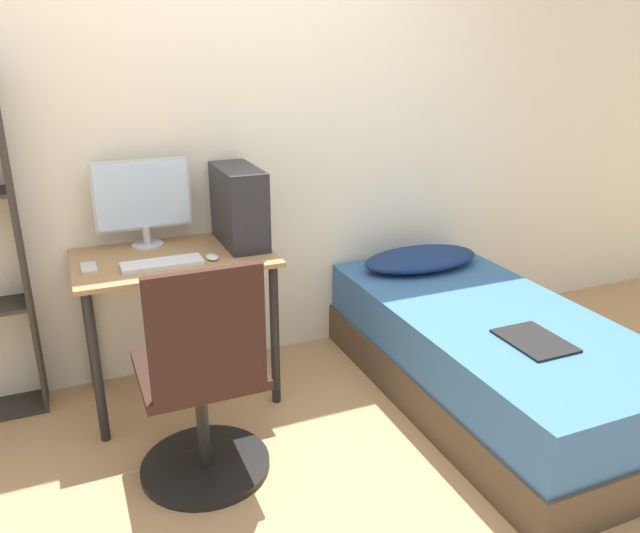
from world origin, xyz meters
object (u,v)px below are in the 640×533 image
(office_chair, at_px, (204,397))
(pc_tower, at_px, (239,206))
(monitor, at_px, (143,199))
(keyboard, at_px, (162,264))
(bed, at_px, (489,356))

(office_chair, relative_size, pc_tower, 2.27)
(monitor, height_order, keyboard, monitor)
(office_chair, relative_size, monitor, 2.09)
(office_chair, height_order, monitor, monitor)
(office_chair, relative_size, keyboard, 2.69)
(office_chair, height_order, pc_tower, pc_tower)
(monitor, relative_size, pc_tower, 1.08)
(bed, distance_m, monitor, 1.88)
(monitor, relative_size, keyboard, 1.29)
(keyboard, height_order, pc_tower, pc_tower)
(bed, height_order, keyboard, keyboard)
(bed, xyz_separation_m, monitor, (-1.50, 0.84, 0.76))
(office_chair, distance_m, monitor, 1.09)
(office_chair, xyz_separation_m, keyboard, (-0.04, 0.57, 0.38))
(monitor, xyz_separation_m, pc_tower, (0.44, -0.14, -0.05))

